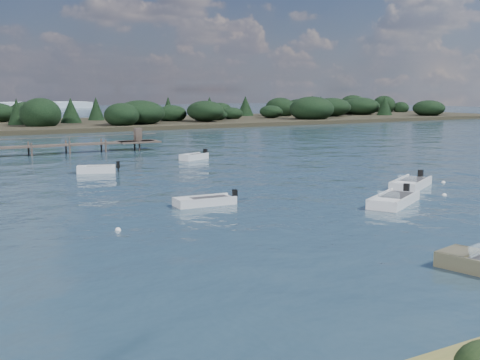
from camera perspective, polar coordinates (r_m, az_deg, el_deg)
ground at (r=85.97m, az=-14.98°, el=3.34°), size 400.00×400.00×0.00m
tender_far_grey_b at (r=64.30m, az=-4.38°, el=2.11°), size 3.77×2.56×1.29m
dinghy_mid_white_a at (r=40.33m, az=14.36°, el=-2.02°), size 5.53×4.21×1.32m
dinghy_mid_white_b at (r=47.54m, az=15.89°, el=-0.49°), size 5.44×4.20×1.38m
dinghy_mid_grey at (r=38.95m, az=-3.37°, el=-2.16°), size 4.32×1.74×1.08m
tender_far_white at (r=55.39m, az=-13.45°, el=0.85°), size 3.83×2.38×1.29m
buoy_a at (r=27.01m, az=21.72°, el=-7.93°), size 0.32×0.32×0.32m
buoy_b at (r=44.79m, az=18.80°, el=-1.39°), size 0.32×0.32×0.32m
buoy_c at (r=32.60m, az=-11.49°, el=-4.71°), size 0.32×0.32×0.32m
buoy_d at (r=50.84m, az=18.72°, el=-0.25°), size 0.32×0.32×0.32m
far_headland at (r=131.65m, az=-9.15°, el=6.09°), size 190.00×40.00×5.80m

